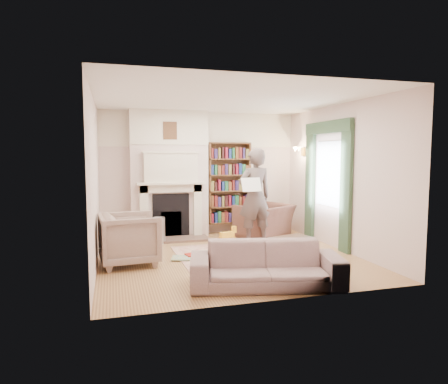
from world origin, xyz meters
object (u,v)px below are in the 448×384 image
object	(u,v)px
bookcase	(229,183)
coffee_table	(291,251)
man_reading	(255,197)
rocking_horse	(227,237)
armchair_left	(130,239)
armchair_reading	(264,221)
sofa	(266,265)
paraffin_heater	(159,230)

from	to	relation	value
bookcase	coffee_table	distance (m)	3.03
man_reading	rocking_horse	xyz separation A→B (m)	(-0.63, -0.14, -0.78)
bookcase	armchair_left	distance (m)	3.28
bookcase	rocking_horse	distance (m)	1.77
bookcase	armchair_reading	size ratio (longest dim) A/B	1.66
man_reading	armchair_left	bearing A→B (deg)	12.44
sofa	man_reading	bearing A→B (deg)	86.19
paraffin_heater	bookcase	bearing A→B (deg)	22.37
armchair_reading	rocking_horse	distance (m)	1.32
bookcase	rocking_horse	size ratio (longest dim) A/B	3.98
armchair_left	man_reading	xyz separation A→B (m)	(2.54, 0.87, 0.55)
coffee_table	sofa	bearing A→B (deg)	-146.63
sofa	paraffin_heater	bearing A→B (deg)	122.78
sofa	coffee_table	world-z (taller)	sofa
armchair_left	paraffin_heater	xyz separation A→B (m)	(0.66, 1.44, -0.16)
rocking_horse	coffee_table	bearing A→B (deg)	-77.44
man_reading	paraffin_heater	xyz separation A→B (m)	(-1.89, 0.57, -0.71)
armchair_reading	coffee_table	size ratio (longest dim) A/B	1.60
bookcase	man_reading	size ratio (longest dim) A/B	0.94
man_reading	bookcase	bearing A→B (deg)	-88.71
armchair_reading	paraffin_heater	distance (m)	2.34
armchair_reading	armchair_left	xyz separation A→B (m)	(-2.99, -1.47, 0.07)
paraffin_heater	armchair_reading	bearing A→B (deg)	0.78
bookcase	man_reading	world-z (taller)	bookcase
armchair_reading	sofa	bearing A→B (deg)	38.91
sofa	rocking_horse	distance (m)	2.41
coffee_table	armchair_left	bearing A→B (deg)	149.12
bookcase	coffee_table	xyz separation A→B (m)	(0.24, -2.86, -0.95)
bookcase	rocking_horse	bearing A→B (deg)	-107.96
coffee_table	paraffin_heater	world-z (taller)	paraffin_heater
coffee_table	paraffin_heater	size ratio (longest dim) A/B	1.27
paraffin_heater	rocking_horse	size ratio (longest dim) A/B	1.18
coffee_table	rocking_horse	distance (m)	1.61
armchair_left	man_reading	world-z (taller)	man_reading
coffee_table	armchair_reading	bearing A→B (deg)	64.67
coffee_table	paraffin_heater	xyz separation A→B (m)	(-1.96, 2.16, 0.05)
man_reading	paraffin_heater	world-z (taller)	man_reading
bookcase	sofa	size ratio (longest dim) A/B	0.88
armchair_reading	rocking_horse	world-z (taller)	armchair_reading
man_reading	rocking_horse	world-z (taller)	man_reading
armchair_left	bookcase	bearing A→B (deg)	-53.76
sofa	rocking_horse	world-z (taller)	sofa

